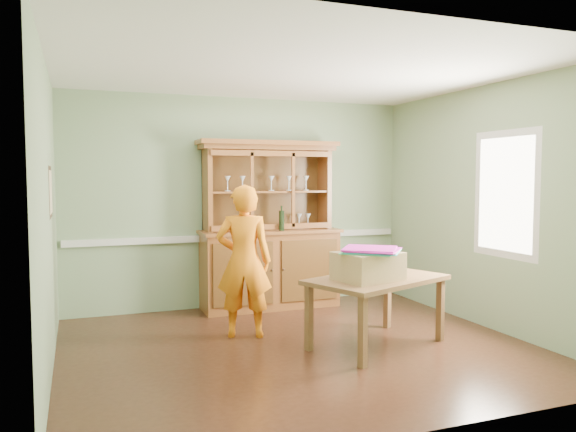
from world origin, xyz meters
name	(u,v)px	position (x,y,z in m)	size (l,w,h in m)	color
floor	(299,348)	(0.00, 0.00, 0.00)	(4.50, 4.50, 0.00)	#432315
ceiling	(299,70)	(0.00, 0.00, 2.70)	(4.50, 4.50, 0.00)	white
wall_back	(242,202)	(0.00, 2.00, 1.35)	(4.50, 4.50, 0.00)	gray
wall_left	(48,217)	(-2.25, 0.00, 1.35)	(4.00, 4.00, 0.00)	gray
wall_right	(487,207)	(2.25, 0.00, 1.35)	(4.00, 4.00, 0.00)	gray
wall_front	(416,229)	(0.00, -2.00, 1.35)	(4.50, 4.50, 0.00)	gray
chair_rail	(243,237)	(0.00, 1.98, 0.90)	(4.41, 0.05, 0.08)	silver
framed_map	(51,192)	(-2.23, 0.30, 1.55)	(0.03, 0.60, 0.46)	#322114
window_panel	(505,194)	(2.23, -0.30, 1.50)	(0.03, 0.96, 1.36)	silver
china_hutch	(269,249)	(0.29, 1.76, 0.75)	(1.82, 0.60, 2.14)	brown
dining_table	(377,285)	(0.75, -0.20, 0.61)	(1.58, 1.27, 0.69)	brown
cardboard_box	(368,266)	(0.60, -0.29, 0.82)	(0.58, 0.47, 0.27)	tan
kite_stack	(372,250)	(0.63, -0.33, 0.98)	(0.68, 0.68, 0.04)	#3BC979
person	(244,261)	(-0.39, 0.58, 0.80)	(0.58, 0.38, 1.60)	orange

